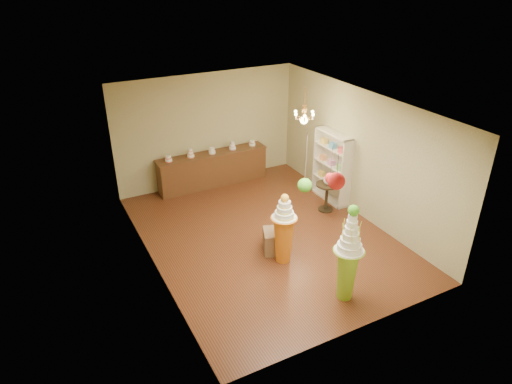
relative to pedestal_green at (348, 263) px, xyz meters
name	(u,v)px	position (x,y,z in m)	size (l,w,h in m)	color
floor	(265,236)	(-0.29, 2.49, -0.76)	(6.50, 6.50, 0.00)	#512816
ceiling	(267,105)	(-0.29, 2.49, 2.24)	(6.50, 6.50, 0.00)	white
wall_back	(207,130)	(-0.29, 5.74, 0.74)	(5.00, 0.04, 3.00)	tan
wall_front	(368,255)	(-0.29, -0.76, 0.74)	(5.00, 0.04, 3.00)	tan
wall_left	(149,201)	(-2.79, 2.49, 0.74)	(0.04, 6.50, 3.00)	tan
wall_right	(360,154)	(2.21, 2.49, 0.74)	(0.04, 6.50, 3.00)	tan
pedestal_green	(348,263)	(0.00, 0.00, 0.00)	(0.54, 0.54, 1.92)	#82AF26
pedestal_orange	(284,234)	(-0.41, 1.51, -0.12)	(0.60, 0.60, 1.53)	orange
burlap_riser	(276,241)	(-0.37, 1.88, -0.53)	(0.52, 0.52, 0.47)	#806145
sideboard	(213,168)	(-0.29, 5.46, -0.28)	(3.04, 0.54, 1.16)	#513019
shelving_unit	(332,167)	(2.04, 3.29, 0.14)	(0.33, 1.20, 1.80)	beige
round_table	(327,193)	(1.60, 2.84, -0.30)	(0.71, 0.71, 0.71)	black
vase	(328,180)	(1.60, 2.84, 0.06)	(0.21, 0.21, 0.22)	beige
pom_red_left	(336,181)	(-0.55, -0.18, 1.79)	(0.27, 0.27, 0.58)	#453932
pom_green_mid	(305,185)	(-0.43, 0.83, 1.26)	(0.25, 0.25, 1.10)	#453932
pom_red_right	(330,178)	(-0.46, 0.11, 1.71)	(0.17, 0.17, 0.62)	#453932
chandelier	(304,118)	(1.13, 3.29, 1.54)	(0.53, 0.53, 0.85)	#ECA153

